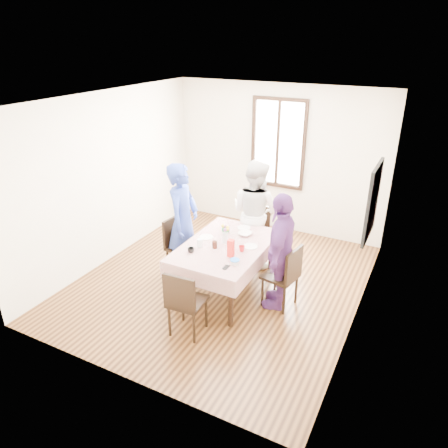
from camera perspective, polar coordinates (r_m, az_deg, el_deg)
The scene contains 30 objects.
ground at distance 6.52m, azimuth -0.37°, elevation -7.69°, with size 4.50×4.50×0.00m, color black.
back_wall at distance 7.87m, azimuth 7.28°, elevation 8.66°, with size 4.00×4.00×0.00m, color beige.
right_wall at distance 5.36m, azimuth 18.92°, elevation -0.23°, with size 4.50×4.50×0.00m, color beige.
window_frame at distance 7.78m, azimuth 7.35°, elevation 10.75°, with size 1.02×0.06×1.62m, color black.
window_pane at distance 7.79m, azimuth 7.38°, elevation 10.76°, with size 0.90×0.02×1.50m, color white.
art_poster at distance 5.56m, azimuth 19.52°, elevation 2.83°, with size 0.04×0.76×0.96m, color red.
dining_table at distance 6.09m, azimuth 0.22°, elevation -6.04°, with size 0.97×1.51×0.75m, color black.
tablecloth at distance 5.91m, azimuth 0.22°, elevation -2.86°, with size 1.09×1.63×0.01m, color #550007.
chair_left at distance 6.52m, azimuth -5.60°, elevation -3.19°, with size 0.42×0.42×0.91m, color black.
chair_right at distance 5.82m, azimuth 7.63°, elevation -6.96°, with size 0.42×0.42×0.91m, color black.
chair_far at distance 6.89m, azimuth 4.14°, elevation -1.56°, with size 0.42×0.42×0.91m, color black.
chair_near at distance 5.29m, azimuth -4.97°, elevation -10.35°, with size 0.42×0.42×0.91m, color black.
person_left at distance 6.32m, azimuth -5.59°, elevation 0.33°, with size 0.66×0.43×1.80m, color navy.
person_far at distance 6.70m, azimuth 4.18°, elevation 1.50°, with size 0.84×0.65×1.72m, color beige.
person_right at distance 5.64m, azimuth 7.63°, elevation -3.70°, with size 0.97×0.40×1.65m, color #592C70.
mug_black at distance 5.71m, azimuth -4.51°, elevation -3.54°, with size 0.09×0.09×0.07m, color black.
mug_flag at distance 5.72m, azimuth 2.42°, elevation -3.35°, with size 0.09×0.09×0.08m, color red.
mug_green at distance 6.22m, azimuth 0.22°, elevation -0.88°, with size 0.11×0.11×0.09m, color #0C7226.
serving_bowl at distance 6.17m, azimuth 2.84°, elevation -1.33°, with size 0.20×0.20×0.05m, color white.
juice_carton at distance 5.55m, azimuth 0.93°, elevation -3.29°, with size 0.08×0.08×0.24m, color red.
butter_tub at distance 5.42m, azimuth 1.48°, elevation -5.17°, with size 0.11×0.11×0.05m, color white.
jam_jar at distance 5.80m, azimuth -1.26°, elevation -2.82°, with size 0.07×0.07×0.10m, color black.
drinking_glass at distance 5.84m, azimuth -3.31°, elevation -2.57°, with size 0.08×0.08×0.11m, color silver.
smartphone at distance 5.35m, azimuth 0.28°, elevation -5.88°, with size 0.06×0.12×0.01m, color black.
flower_vase at distance 5.93m, azimuth 0.15°, elevation -1.84°, with size 0.08×0.08×0.15m, color silver.
plate_left at distance 6.11m, azimuth -2.42°, elevation -1.78°, with size 0.20×0.20×0.01m, color white.
plate_right at distance 5.86m, azimuth 3.59°, elevation -3.05°, with size 0.20×0.20×0.01m, color white.
plate_far at distance 6.40m, azimuth 2.71°, elevation -0.52°, with size 0.20×0.20×0.01m, color white.
butter_lid at distance 5.40m, azimuth 1.48°, elevation -4.87°, with size 0.12×0.12×0.01m, color blue.
flower_bunch at distance 5.88m, azimuth 0.15°, elevation -0.73°, with size 0.09×0.09×0.10m, color yellow, non-canonical shape.
Camera 1 is at (2.56, -4.89, 3.47)m, focal length 33.78 mm.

